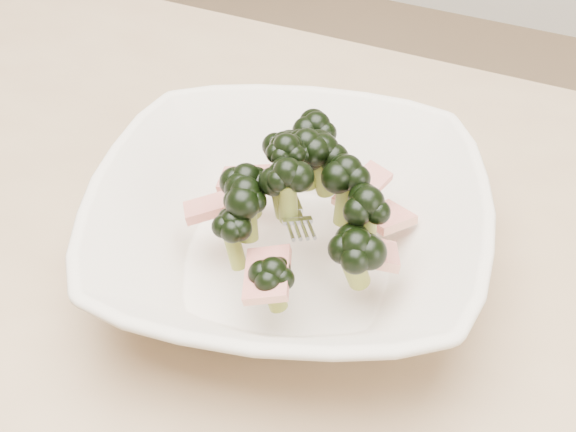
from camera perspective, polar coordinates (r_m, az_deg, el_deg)
The scene contains 2 objects.
dining_table at distance 0.71m, azimuth -9.32°, elevation -9.04°, with size 1.20×0.80×0.75m.
broccoli_dish at distance 0.60m, azimuth 0.12°, elevation -0.62°, with size 0.37×0.37×0.12m.
Camera 1 is at (0.29, -0.36, 1.19)m, focal length 50.00 mm.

